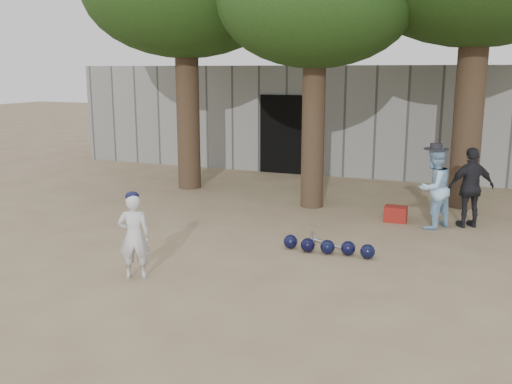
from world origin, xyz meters
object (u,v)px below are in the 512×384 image
at_px(boy_player, 134,236).
at_px(red_bag, 396,214).
at_px(spectator_blue, 434,188).
at_px(spectator_dark, 471,188).

distance_m(boy_player, red_bag, 5.38).
relative_size(spectator_blue, spectator_dark, 1.01).
bearing_deg(spectator_blue, boy_player, -6.87).
bearing_deg(spectator_blue, red_bag, -73.06).
relative_size(boy_player, spectator_blue, 0.80).
bearing_deg(boy_player, spectator_dark, -158.56).
xyz_separation_m(spectator_dark, red_bag, (-1.32, -0.12, -0.60)).
bearing_deg(spectator_blue, spectator_dark, 150.19).
height_order(spectator_blue, red_bag, spectator_blue).
xyz_separation_m(spectator_blue, red_bag, (-0.69, 0.20, -0.60)).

